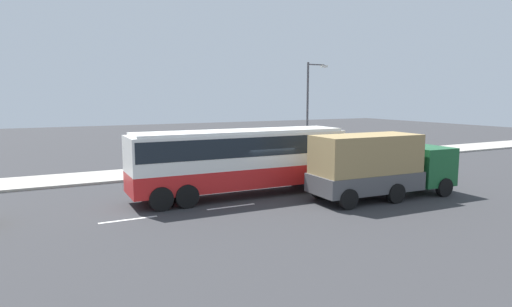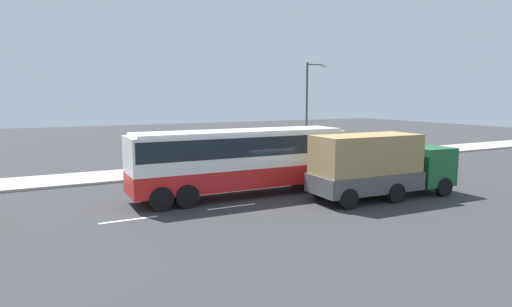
# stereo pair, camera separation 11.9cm
# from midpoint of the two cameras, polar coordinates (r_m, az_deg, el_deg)

# --- Properties ---
(ground_plane) EXTENTS (120.00, 120.00, 0.00)m
(ground_plane) POSITION_cam_midpoint_polar(r_m,az_deg,el_deg) (22.99, 0.79, -5.32)
(ground_plane) COLOR #333335
(sidewalk_curb) EXTENTS (80.00, 4.00, 0.15)m
(sidewalk_curb) POSITION_cam_midpoint_polar(r_m,az_deg,el_deg) (30.65, -6.86, -2.00)
(sidewalk_curb) COLOR #A8A399
(sidewalk_curb) RESTS_ON ground_plane
(lane_centreline) EXTENTS (26.02, 0.16, 0.01)m
(lane_centreline) POSITION_cam_midpoint_polar(r_m,az_deg,el_deg) (19.06, -16.54, -8.33)
(lane_centreline) COLOR white
(lane_centreline) RESTS_ON ground_plane
(coach_bus) EXTENTS (11.36, 2.82, 3.39)m
(coach_bus) POSITION_cam_midpoint_polar(r_m,az_deg,el_deg) (22.27, -2.18, -0.24)
(coach_bus) COLOR red
(coach_bus) RESTS_ON ground_plane
(cargo_truck) EXTENTS (7.92, 2.79, 3.24)m
(cargo_truck) POSITION_cam_midpoint_polar(r_m,az_deg,el_deg) (22.63, 15.77, -1.40)
(cargo_truck) COLOR #19592D
(cargo_truck) RESTS_ON ground_plane
(car_white_minivan) EXTENTS (4.32, 2.07, 1.51)m
(car_white_minivan) POSITION_cam_midpoint_polar(r_m,az_deg,el_deg) (30.73, 11.72, -0.71)
(car_white_minivan) COLOR white
(car_white_minivan) RESTS_ON ground_plane
(car_red_compact) EXTENTS (4.73, 2.05, 1.47)m
(car_red_compact) POSITION_cam_midpoint_polar(r_m,az_deg,el_deg) (29.42, 18.86, -1.34)
(car_red_compact) COLOR #B21919
(car_red_compact) RESTS_ON ground_plane
(pedestrian_near_curb) EXTENTS (0.32, 0.32, 1.63)m
(pedestrian_near_curb) POSITION_cam_midpoint_polar(r_m,az_deg,el_deg) (30.70, -7.63, -0.08)
(pedestrian_near_curb) COLOR #38334C
(pedestrian_near_curb) RESTS_ON sidewalk_curb
(pedestrian_at_crossing) EXTENTS (0.32, 0.32, 1.79)m
(pedestrian_at_crossing) POSITION_cam_midpoint_polar(r_m,az_deg,el_deg) (28.89, -8.42, -0.36)
(pedestrian_at_crossing) COLOR black
(pedestrian_at_crossing) RESTS_ON sidewalk_curb
(street_lamp) EXTENTS (1.76, 0.24, 7.42)m
(street_lamp) POSITION_cam_midpoint_polar(r_m,az_deg,el_deg) (32.64, 6.80, 6.19)
(street_lamp) COLOR #47474C
(street_lamp) RESTS_ON sidewalk_curb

